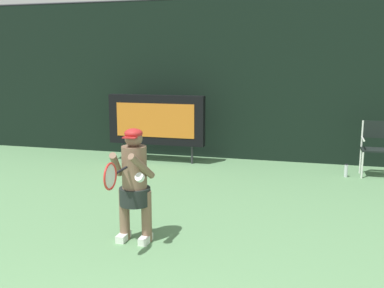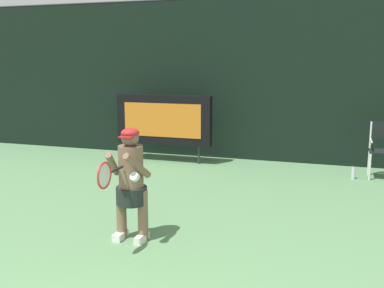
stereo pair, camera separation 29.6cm
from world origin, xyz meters
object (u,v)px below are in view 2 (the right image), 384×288
at_px(scoreboard, 164,120).
at_px(tennis_racket, 105,175).
at_px(water_bottle, 353,173).
at_px(tennis_player, 131,181).
at_px(umpire_chair, 384,147).

relative_size(scoreboard, tennis_racket, 3.65).
xyz_separation_m(scoreboard, tennis_racket, (1.25, -4.95, 0.04)).
distance_m(water_bottle, tennis_player, 4.94).
height_order(scoreboard, umpire_chair, scoreboard).
bearing_deg(scoreboard, umpire_chair, -0.90).
bearing_deg(scoreboard, tennis_player, -73.70).
xyz_separation_m(umpire_chair, tennis_racket, (-3.33, -4.88, 0.37)).
height_order(umpire_chair, tennis_racket, tennis_racket).
relative_size(water_bottle, tennis_player, 0.18).
bearing_deg(umpire_chair, scoreboard, 179.10).
bearing_deg(tennis_racket, water_bottle, 66.91).
relative_size(umpire_chair, water_bottle, 4.08).
height_order(umpire_chair, water_bottle, umpire_chair).
bearing_deg(tennis_player, scoreboard, 106.30).
bearing_deg(scoreboard, tennis_racket, -75.86).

